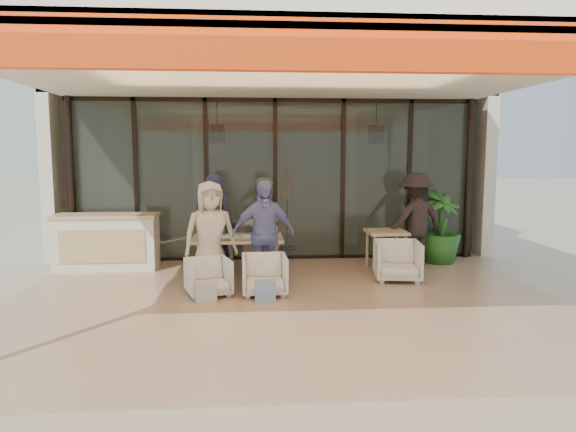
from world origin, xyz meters
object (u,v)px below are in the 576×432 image
chair_far_left (217,252)px  chair_far_right (262,251)px  diner_grey (262,226)px  side_chair (397,259)px  side_table (386,236)px  standing_woman (415,220)px  potted_palm (440,227)px  chair_near_right (264,273)px  diner_periwinkle (263,234)px  chair_near_left (208,275)px  diner_cream (210,235)px  diner_navy (214,225)px  dining_table (237,240)px  host_counter (107,242)px

chair_far_left → chair_far_right: (0.84, 0.00, 0.00)m
chair_far_left → diner_grey: 1.13m
diner_grey → side_chair: 2.40m
chair_far_left → chair_far_right: 0.84m
side_table → standing_woman: (0.65, 0.34, 0.25)m
standing_woman → potted_palm: 0.61m
chair_near_right → potted_palm: size_ratio=0.48×
chair_far_left → potted_palm: size_ratio=0.42×
diner_periwinkle → chair_near_left: bearing=-159.3°
chair_near_right → potted_palm: 4.00m
chair_near_left → diner_periwinkle: diner_periwinkle is taller
side_table → standing_woman: bearing=27.6°
side_chair → chair_near_right: bearing=-154.9°
diner_cream → side_table: size_ratio=2.29×
chair_far_right → side_chair: bearing=161.6°
diner_navy → diner_cream: (0.00, -0.90, -0.04)m
chair_far_right → diner_periwinkle: size_ratio=0.35×
chair_near_left → standing_woman: size_ratio=0.36×
diner_navy → chair_far_left: bearing=-85.0°
diner_periwinkle → side_chair: 2.31m
diner_grey → diner_periwinkle: 0.90m
chair_near_right → side_chair: 2.35m
diner_navy → diner_periwinkle: bearing=138.0°
side_table → diner_periwinkle: bearing=-157.2°
side_chair → potted_palm: bearing=55.1°
chair_near_left → diner_cream: 0.73m
diner_periwinkle → diner_grey: bearing=79.9°
chair_far_left → side_table: 3.14m
chair_near_left → standing_woman: bearing=7.9°
dining_table → side_table: size_ratio=2.01×
dining_table → diner_grey: bearing=46.0°
side_table → diner_cream: bearing=-163.0°
chair_near_right → diner_grey: diner_grey is taller
diner_navy → diner_periwinkle: (0.84, -0.90, -0.03)m
side_table → standing_woman: 0.77m
chair_near_left → diner_cream: (0.00, 0.50, 0.53)m
dining_table → side_chair: dining_table is taller
chair_far_right → host_counter: bearing=10.7°
chair_far_right → diner_grey: (-0.00, -0.50, 0.56)m
side_chair → standing_woman: 1.37m
host_counter → dining_table: size_ratio=1.23×
diner_cream → diner_periwinkle: diner_periwinkle is taller
diner_navy → dining_table: bearing=137.8°
diner_navy → diner_grey: size_ratio=1.04×
potted_palm → host_counter: bearing=-178.8°
chair_near_left → chair_near_right: bearing=-17.7°
chair_near_right → side_chair: (2.25, 0.70, 0.04)m
chair_near_right → chair_far_left: bearing=112.2°
diner_cream → chair_far_left: bearing=75.4°
chair_far_left → chair_near_right: bearing=113.5°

